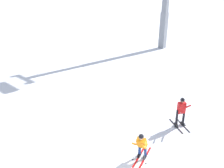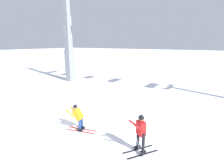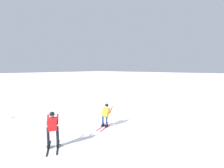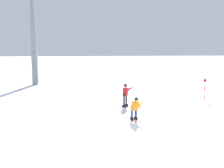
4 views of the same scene
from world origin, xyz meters
name	(u,v)px [view 1 (image 1 of 4)]	position (x,y,z in m)	size (l,w,h in m)	color
skier_carving_main	(142,144)	(0.66, 1.06, 0.87)	(1.77, 0.96, 1.64)	red
lift_tower_far	(166,0)	(17.76, 10.24, 5.28)	(0.66, 2.59, 12.53)	gray
skier_distant_uphill	(181,110)	(4.44, 1.05, 1.06)	(1.30, 1.60, 1.83)	black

